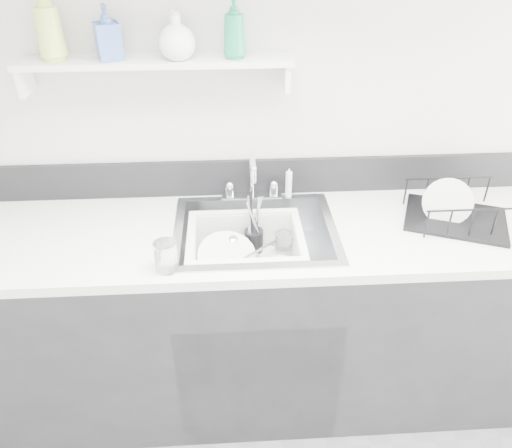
{
  "coord_description": "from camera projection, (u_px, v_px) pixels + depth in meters",
  "views": [
    {
      "loc": [
        -0.1,
        -0.44,
        2.01
      ],
      "look_at": [
        0.0,
        1.14,
        0.98
      ],
      "focal_mm": 35.0,
      "sensor_mm": 36.0,
      "label": 1
    }
  ],
  "objects": [
    {
      "name": "faucet",
      "position": [
        252.0,
        187.0,
        2.14
      ],
      "size": [
        0.26,
        0.18,
        0.23
      ],
      "color": "silver",
      "rests_on": "counter_run"
    },
    {
      "name": "counter_run",
      "position": [
        255.0,
        316.0,
        2.22
      ],
      "size": [
        3.2,
        0.62,
        0.92
      ],
      "color": "black",
      "rests_on": "ground"
    },
    {
      "name": "dish_rack",
      "position": [
        459.0,
        206.0,
        1.99
      ],
      "size": [
        0.47,
        0.42,
        0.14
      ],
      "primitive_type": null,
      "rotation": [
        0.0,
        0.0,
        -0.38
      ],
      "color": "black",
      "rests_on": "counter_run"
    },
    {
      "name": "room_shell",
      "position": [
        282.0,
        120.0,
        0.88
      ],
      "size": [
        3.5,
        3.0,
        2.6
      ],
      "color": "silver",
      "rests_on": "ground"
    },
    {
      "name": "wash_tub",
      "position": [
        246.0,
        252.0,
        1.98
      ],
      "size": [
        0.55,
        0.49,
        0.18
      ],
      "primitive_type": null,
      "rotation": [
        0.0,
        0.0,
        -0.33
      ],
      "color": "white",
      "rests_on": "sink"
    },
    {
      "name": "bowl_small",
      "position": [
        280.0,
        264.0,
        2.0
      ],
      "size": [
        0.12,
        0.12,
        0.03
      ],
      "primitive_type": "imported",
      "rotation": [
        0.0,
        0.0,
        0.36
      ],
      "color": "white",
      "rests_on": "wash_tub"
    },
    {
      "name": "tumbler_counter",
      "position": [
        166.0,
        256.0,
        1.73
      ],
      "size": [
        0.1,
        0.1,
        0.11
      ],
      "primitive_type": "cylinder",
      "rotation": [
        0.0,
        0.0,
        -0.3
      ],
      "color": "white",
      "rests_on": "counter_run"
    },
    {
      "name": "plate_stack",
      "position": [
        229.0,
        262.0,
        1.99
      ],
      "size": [
        0.28,
        0.27,
        0.11
      ],
      "rotation": [
        0.0,
        0.0,
        -0.06
      ],
      "color": "white",
      "rests_on": "wash_tub"
    },
    {
      "name": "ladle",
      "position": [
        248.0,
        253.0,
        2.02
      ],
      "size": [
        0.3,
        0.26,
        0.08
      ],
      "primitive_type": null,
      "rotation": [
        0.0,
        0.0,
        -0.65
      ],
      "color": "silver",
      "rests_on": "wash_tub"
    },
    {
      "name": "tumbler_in_tub",
      "position": [
        284.0,
        244.0,
        2.06
      ],
      "size": [
        0.08,
        0.08,
        0.1
      ],
      "primitive_type": "cylinder",
      "rotation": [
        0.0,
        0.0,
        0.04
      ],
      "color": "white",
      "rests_on": "wash_tub"
    },
    {
      "name": "soap_bottle_b",
      "position": [
        107.0,
        32.0,
        1.74
      ],
      "size": [
        0.11,
        0.11,
        0.19
      ],
      "primitive_type": "imported",
      "rotation": [
        0.0,
        0.0,
        0.36
      ],
      "color": "#4264B2",
      "rests_on": "wall_shelf"
    },
    {
      "name": "utensil_cup",
      "position": [
        254.0,
        239.0,
        2.08
      ],
      "size": [
        0.08,
        0.08,
        0.26
      ],
      "rotation": [
        0.0,
        0.0,
        0.38
      ],
      "color": "black",
      "rests_on": "wash_tub"
    },
    {
      "name": "sink",
      "position": [
        255.0,
        248.0,
        2.01
      ],
      "size": [
        0.64,
        0.52,
        0.2
      ],
      "primitive_type": null,
      "color": "silver",
      "rests_on": "counter_run"
    },
    {
      "name": "side_sprayer",
      "position": [
        289.0,
        183.0,
        2.15
      ],
      "size": [
        0.03,
        0.03,
        0.14
      ],
      "primitive_type": "cylinder",
      "color": "white",
      "rests_on": "counter_run"
    },
    {
      "name": "backsplash",
      "position": [
        251.0,
        177.0,
        2.17
      ],
      "size": [
        3.2,
        0.02,
        0.16
      ],
      "primitive_type": "cube",
      "color": "black",
      "rests_on": "counter_run"
    },
    {
      "name": "soap_bottle_d",
      "position": [
        234.0,
        28.0,
        1.75
      ],
      "size": [
        0.1,
        0.1,
        0.21
      ],
      "primitive_type": "imported",
      "rotation": [
        0.0,
        0.0,
        -0.37
      ],
      "color": "#177F53",
      "rests_on": "wall_shelf"
    },
    {
      "name": "soap_bottle_a",
      "position": [
        48.0,
        24.0,
        1.72
      ],
      "size": [
        0.1,
        0.11,
        0.25
      ],
      "primitive_type": "imported",
      "rotation": [
        0.0,
        0.0,
        -0.1
      ],
      "color": "#C7E05E",
      "rests_on": "wall_shelf"
    },
    {
      "name": "soap_bottle_c",
      "position": [
        177.0,
        35.0,
        1.75
      ],
      "size": [
        0.16,
        0.16,
        0.17
      ],
      "primitive_type": "imported",
      "rotation": [
        0.0,
        0.0,
        0.25
      ],
      "color": "white",
      "rests_on": "wall_shelf"
    },
    {
      "name": "wall_shelf",
      "position": [
        156.0,
        63.0,
        1.82
      ],
      "size": [
        1.0,
        0.16,
        0.12
      ],
      "color": "silver",
      "rests_on": "room_shell"
    }
  ]
}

